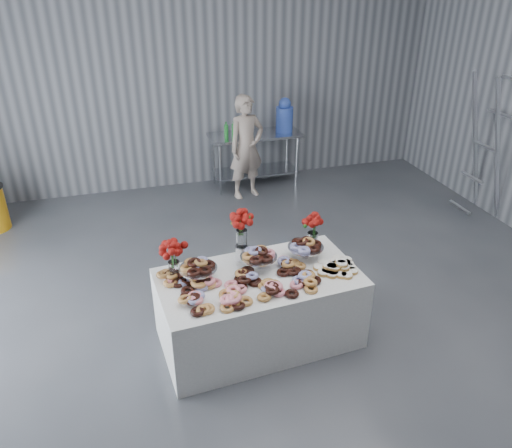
{
  "coord_description": "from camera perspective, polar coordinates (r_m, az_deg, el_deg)",
  "views": [
    {
      "loc": [
        -1.29,
        -3.43,
        3.39
      ],
      "look_at": [
        -0.03,
        0.87,
        1.02
      ],
      "focal_mm": 35.0,
      "sensor_mm": 36.0,
      "label": 1
    }
  ],
  "objects": [
    {
      "name": "drink_bottles",
      "position": [
        8.02,
        -2.15,
        10.79
      ],
      "size": [
        0.54,
        0.08,
        0.27
      ],
      "primitive_type": null,
      "color": "#268C33",
      "rests_on": "prep_table"
    },
    {
      "name": "cake_stand_right",
      "position": [
        4.96,
        5.71,
        -2.48
      ],
      "size": [
        0.36,
        0.36,
        0.17
      ],
      "color": "silver",
      "rests_on": "display_table"
    },
    {
      "name": "person",
      "position": [
        7.86,
        -1.09,
        8.76
      ],
      "size": [
        0.68,
        0.53,
        1.63
      ],
      "primitive_type": "imported",
      "rotation": [
        0.0,
        0.0,
        0.27
      ],
      "color": "#CC8C93",
      "rests_on": "ground"
    },
    {
      "name": "ground",
      "position": [
        4.99,
        3.27,
        -14.91
      ],
      "size": [
        9.0,
        9.0,
        0.0
      ],
      "primitive_type": "plane",
      "color": "#3B3E44",
      "rests_on": "ground"
    },
    {
      "name": "bouquet_right",
      "position": [
        5.07,
        6.58,
        0.15
      ],
      "size": [
        0.26,
        0.26,
        0.42
      ],
      "color": "white",
      "rests_on": "display_table"
    },
    {
      "name": "donut_mounds",
      "position": [
        4.67,
        0.55,
        -5.87
      ],
      "size": [
        1.86,
        0.93,
        0.09
      ],
      "primitive_type": null,
      "rotation": [
        0.0,
        0.0,
        0.07
      ],
      "color": "#B87F43",
      "rests_on": "display_table"
    },
    {
      "name": "room_walls",
      "position": [
        3.72,
        -0.11,
        16.28
      ],
      "size": [
        8.04,
        9.04,
        4.02
      ],
      "color": "gray",
      "rests_on": "ground"
    },
    {
      "name": "cake_stand_left",
      "position": [
        4.64,
        -6.67,
        -4.89
      ],
      "size": [
        0.36,
        0.36,
        0.17
      ],
      "color": "silver",
      "rests_on": "display_table"
    },
    {
      "name": "display_table",
      "position": [
        4.95,
        0.36,
        -9.61
      ],
      "size": [
        1.97,
        1.14,
        0.75
      ],
      "primitive_type": "cube",
      "rotation": [
        0.0,
        0.0,
        0.07
      ],
      "color": "white",
      "rests_on": "ground"
    },
    {
      "name": "danish_pile",
      "position": [
        4.87,
        9.32,
        -4.58
      ],
      "size": [
        0.48,
        0.48,
        0.11
      ],
      "primitive_type": null,
      "color": "white",
      "rests_on": "display_table"
    },
    {
      "name": "cake_stand_mid",
      "position": [
        4.79,
        0.3,
        -3.56
      ],
      "size": [
        0.36,
        0.36,
        0.17
      ],
      "color": "silver",
      "rests_on": "display_table"
    },
    {
      "name": "stepladder",
      "position": [
        7.87,
        24.78,
        8.05
      ],
      "size": [
        0.75,
        0.52,
        2.1
      ],
      "primitive_type": null,
      "rotation": [
        0.0,
        -0.25,
        0.0
      ],
      "color": "silver",
      "rests_on": "ground"
    },
    {
      "name": "prep_table",
      "position": [
        8.32,
        -0.11,
        8.44
      ],
      "size": [
        1.5,
        0.6,
        0.9
      ],
      "color": "silver",
      "rests_on": "ground"
    },
    {
      "name": "bouquet_center",
      "position": [
        4.8,
        -1.66,
        -0.18
      ],
      "size": [
        0.26,
        0.26,
        0.57
      ],
      "color": "silver",
      "rests_on": "display_table"
    },
    {
      "name": "bouquet_left",
      "position": [
        4.61,
        -9.49,
        -3.07
      ],
      "size": [
        0.26,
        0.26,
        0.42
      ],
      "color": "white",
      "rests_on": "display_table"
    },
    {
      "name": "water_jug",
      "position": [
        8.31,
        3.27,
        12.2
      ],
      "size": [
        0.28,
        0.28,
        0.55
      ],
      "color": "#466DEE",
      "rests_on": "prep_table"
    }
  ]
}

